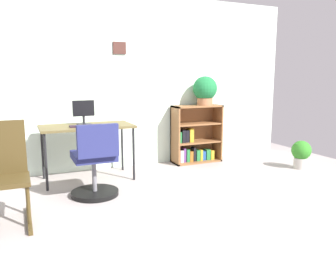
{
  "coord_description": "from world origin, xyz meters",
  "views": [
    {
      "loc": [
        -1.49,
        -2.59,
        1.29
      ],
      "look_at": [
        0.17,
        1.15,
        0.58
      ],
      "focal_mm": 36.35,
      "sensor_mm": 36.0,
      "label": 1
    }
  ],
  "objects_px": {
    "bookshelf_low": "(194,137)",
    "monitor": "(84,113)",
    "office_chair": "(95,166)",
    "potted_plant_on_shelf": "(205,90)",
    "potted_plant_floor": "(301,153)",
    "rocking_chair": "(4,173)",
    "keyboard": "(87,126)",
    "desk": "(87,129)"
  },
  "relations": [
    {
      "from": "potted_plant_on_shelf",
      "to": "potted_plant_floor",
      "type": "bearing_deg",
      "value": -41.37
    },
    {
      "from": "monitor",
      "to": "office_chair",
      "type": "distance_m",
      "value": 0.92
    },
    {
      "from": "office_chair",
      "to": "bookshelf_low",
      "type": "bearing_deg",
      "value": 29.24
    },
    {
      "from": "potted_plant_on_shelf",
      "to": "desk",
      "type": "bearing_deg",
      "value": -172.86
    },
    {
      "from": "desk",
      "to": "potted_plant_on_shelf",
      "type": "relative_size",
      "value": 2.6
    },
    {
      "from": "desk",
      "to": "potted_plant_floor",
      "type": "relative_size",
      "value": 2.8
    },
    {
      "from": "keyboard",
      "to": "potted_plant_floor",
      "type": "bearing_deg",
      "value": -11.63
    },
    {
      "from": "desk",
      "to": "bookshelf_low",
      "type": "distance_m",
      "value": 1.73
    },
    {
      "from": "keyboard",
      "to": "desk",
      "type": "bearing_deg",
      "value": 78.82
    },
    {
      "from": "bookshelf_low",
      "to": "potted_plant_floor",
      "type": "bearing_deg",
      "value": -39.31
    },
    {
      "from": "office_chair",
      "to": "potted_plant_floor",
      "type": "relative_size",
      "value": 2.04
    },
    {
      "from": "potted_plant_floor",
      "to": "monitor",
      "type": "bearing_deg",
      "value": 164.95
    },
    {
      "from": "rocking_chair",
      "to": "potted_plant_on_shelf",
      "type": "relative_size",
      "value": 2.09
    },
    {
      "from": "bookshelf_low",
      "to": "potted_plant_on_shelf",
      "type": "distance_m",
      "value": 0.74
    },
    {
      "from": "office_chair",
      "to": "potted_plant_floor",
      "type": "bearing_deg",
      "value": -0.18
    },
    {
      "from": "potted_plant_floor",
      "to": "bookshelf_low",
      "type": "bearing_deg",
      "value": 140.69
    },
    {
      "from": "desk",
      "to": "monitor",
      "type": "distance_m",
      "value": 0.22
    },
    {
      "from": "desk",
      "to": "keyboard",
      "type": "bearing_deg",
      "value": -101.18
    },
    {
      "from": "office_chair",
      "to": "potted_plant_floor",
      "type": "height_order",
      "value": "office_chair"
    },
    {
      "from": "potted_plant_floor",
      "to": "potted_plant_on_shelf",
      "type": "bearing_deg",
      "value": 138.63
    },
    {
      "from": "desk",
      "to": "rocking_chair",
      "type": "xyz_separation_m",
      "value": [
        -0.93,
        -1.0,
        -0.19
      ]
    },
    {
      "from": "monitor",
      "to": "office_chair",
      "type": "bearing_deg",
      "value": -92.77
    },
    {
      "from": "monitor",
      "to": "bookshelf_low",
      "type": "distance_m",
      "value": 1.78
    },
    {
      "from": "rocking_chair",
      "to": "monitor",
      "type": "bearing_deg",
      "value": 49.84
    },
    {
      "from": "monitor",
      "to": "potted_plant_on_shelf",
      "type": "bearing_deg",
      "value": 4.69
    },
    {
      "from": "monitor",
      "to": "potted_plant_floor",
      "type": "relative_size",
      "value": 0.76
    },
    {
      "from": "rocking_chair",
      "to": "potted_plant_on_shelf",
      "type": "xyz_separation_m",
      "value": [
        2.76,
        1.23,
        0.65
      ]
    },
    {
      "from": "potted_plant_on_shelf",
      "to": "potted_plant_floor",
      "type": "distance_m",
      "value": 1.66
    },
    {
      "from": "rocking_chair",
      "to": "potted_plant_on_shelf",
      "type": "height_order",
      "value": "potted_plant_on_shelf"
    },
    {
      "from": "desk",
      "to": "keyboard",
      "type": "relative_size",
      "value": 2.8
    },
    {
      "from": "desk",
      "to": "monitor",
      "type": "bearing_deg",
      "value": 103.58
    },
    {
      "from": "monitor",
      "to": "keyboard",
      "type": "relative_size",
      "value": 0.76
    },
    {
      "from": "keyboard",
      "to": "bookshelf_low",
      "type": "bearing_deg",
      "value": 12.74
    },
    {
      "from": "monitor",
      "to": "potted_plant_floor",
      "type": "distance_m",
      "value": 3.07
    },
    {
      "from": "monitor",
      "to": "keyboard",
      "type": "bearing_deg",
      "value": -90.64
    },
    {
      "from": "desk",
      "to": "potted_plant_on_shelf",
      "type": "distance_m",
      "value": 1.9
    },
    {
      "from": "rocking_chair",
      "to": "potted_plant_floor",
      "type": "height_order",
      "value": "rocking_chair"
    },
    {
      "from": "rocking_chair",
      "to": "bookshelf_low",
      "type": "xyz_separation_m",
      "value": [
        2.61,
        1.28,
        -0.07
      ]
    },
    {
      "from": "keyboard",
      "to": "monitor",
      "type": "bearing_deg",
      "value": 89.36
    },
    {
      "from": "potted_plant_on_shelf",
      "to": "potted_plant_floor",
      "type": "height_order",
      "value": "potted_plant_on_shelf"
    },
    {
      "from": "bookshelf_low",
      "to": "monitor",
      "type": "bearing_deg",
      "value": -173.21
    },
    {
      "from": "monitor",
      "to": "potted_plant_on_shelf",
      "type": "relative_size",
      "value": 0.71
    }
  ]
}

